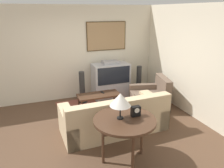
# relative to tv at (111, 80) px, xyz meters

# --- Properties ---
(ground_plane) EXTENTS (12.00, 12.00, 0.00)m
(ground_plane) POSITION_rel_tv_xyz_m (-1.13, -1.72, -0.54)
(ground_plane) COLOR brown
(wall_back) EXTENTS (12.00, 0.10, 2.70)m
(wall_back) POSITION_rel_tv_xyz_m (-1.11, 0.41, 0.82)
(wall_back) COLOR beige
(wall_back) RESTS_ON ground_plane
(wall_right) EXTENTS (0.06, 12.00, 2.70)m
(wall_right) POSITION_rel_tv_xyz_m (1.50, -1.72, 0.81)
(wall_right) COLOR beige
(wall_right) RESTS_ON ground_plane
(area_rug) EXTENTS (2.40, 1.84, 0.01)m
(area_rug) POSITION_rel_tv_xyz_m (-0.46, -0.78, -0.53)
(area_rug) COLOR brown
(area_rug) RESTS_ON ground_plane
(tv) EXTENTS (1.09, 0.56, 1.14)m
(tv) POSITION_rel_tv_xyz_m (0.00, 0.00, 0.00)
(tv) COLOR #B7B7BC
(tv) RESTS_ON ground_plane
(couch) EXTENTS (2.30, 1.04, 0.85)m
(couch) POSITION_rel_tv_xyz_m (-0.61, -1.90, -0.23)
(couch) COLOR #CCB289
(couch) RESTS_ON ground_plane
(armchair) EXTENTS (1.14, 1.10, 0.86)m
(armchair) POSITION_rel_tv_xyz_m (0.74, -1.11, -0.26)
(armchair) COLOR brown
(armchair) RESTS_ON ground_plane
(coffee_table) EXTENTS (1.12, 0.48, 0.43)m
(coffee_table) POSITION_rel_tv_xyz_m (-0.60, -0.71, -0.16)
(coffee_table) COLOR #472D1E
(coffee_table) RESTS_ON ground_plane
(console_table) EXTENTS (1.06, 1.06, 0.82)m
(console_table) POSITION_rel_tv_xyz_m (-0.82, -2.90, 0.21)
(console_table) COLOR #472D1E
(console_table) RESTS_ON ground_plane
(table_lamp) EXTENTS (0.35, 0.35, 0.46)m
(table_lamp) POSITION_rel_tv_xyz_m (-0.89, -2.85, 0.62)
(table_lamp) COLOR black
(table_lamp) RESTS_ON console_table
(mantel_clock) EXTENTS (0.16, 0.10, 0.18)m
(mantel_clock) POSITION_rel_tv_xyz_m (-0.60, -2.85, 0.37)
(mantel_clock) COLOR black
(mantel_clock) RESTS_ON console_table
(remote) EXTENTS (0.06, 0.16, 0.02)m
(remote) POSITION_rel_tv_xyz_m (-0.47, -0.62, -0.10)
(remote) COLOR black
(remote) RESTS_ON coffee_table
(speaker_tower_left) EXTENTS (0.27, 0.27, 0.92)m
(speaker_tower_left) POSITION_rel_tv_xyz_m (-0.90, -0.09, -0.11)
(speaker_tower_left) COLOR black
(speaker_tower_left) RESTS_ON ground_plane
(speaker_tower_right) EXTENTS (0.27, 0.27, 0.92)m
(speaker_tower_right) POSITION_rel_tv_xyz_m (0.90, -0.09, -0.11)
(speaker_tower_right) COLOR black
(speaker_tower_right) RESTS_ON ground_plane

